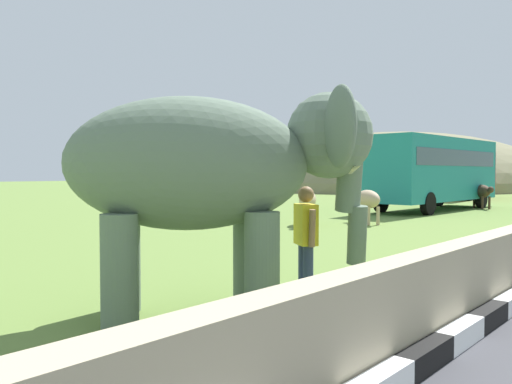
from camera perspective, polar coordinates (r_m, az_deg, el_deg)
The scene contains 9 objects.
barrier_parapet at distance 5.42m, azimuth 15.60°, elevation -12.35°, with size 28.00×0.36×1.00m, color tan.
elephant at distance 6.70m, azimuth -4.20°, elevation 2.71°, with size 3.93×3.67×2.93m.
person_handler at distance 7.47m, azimuth 5.49°, elevation -4.96°, with size 0.45×0.59×1.66m.
bus_teal at distance 27.01m, azimuth 19.00°, elevation 2.53°, with size 9.81×2.84×3.50m.
bus_red at distance 39.84m, azimuth 21.82°, elevation 2.33°, with size 9.33×3.39×3.50m.
cow_near at distance 19.06m, azimuth 12.11°, elevation -0.84°, with size 1.42×1.79×1.23m.
cow_mid at distance 18.31m, azimuth 5.66°, elevation -0.92°, with size 1.83×1.35×1.23m.
cow_far at distance 28.90m, azimuth 23.59°, elevation 0.03°, with size 1.65×1.61×1.23m.
hill_east at distance 64.23m, azimuth 15.53°, elevation 0.43°, with size 42.99×34.39×13.11m.
Camera 1 is at (-2.73, 2.22, 1.85)m, focal length 36.41 mm.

